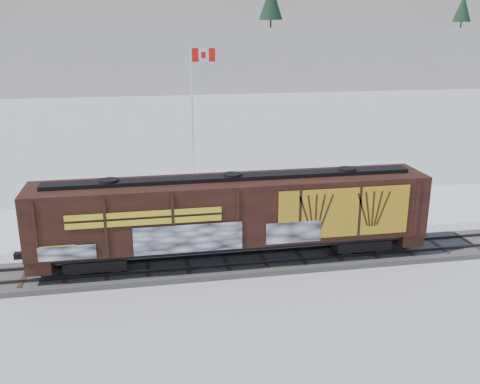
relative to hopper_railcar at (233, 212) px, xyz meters
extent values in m
plane|color=white|center=(1.61, 0.01, -2.92)|extent=(500.00, 500.00, 0.00)
cube|color=#59544C|center=(1.61, 0.01, -2.78)|extent=(50.00, 3.40, 0.28)
cube|color=#33302D|center=(1.61, -0.71, -2.57)|extent=(50.00, 0.10, 0.15)
cube|color=#33302D|center=(1.61, 0.73, -2.57)|extent=(50.00, 0.10, 0.15)
cube|color=white|center=(1.61, 7.51, -2.91)|extent=(40.00, 8.00, 0.03)
cube|color=white|center=(1.61, 95.01, 3.08)|extent=(360.00, 40.00, 12.00)
cube|color=white|center=(1.61, 125.01, 9.08)|extent=(360.00, 40.00, 24.00)
cube|color=white|center=(1.61, 160.01, 14.58)|extent=(360.00, 50.00, 35.00)
cone|color=black|center=(23.61, 90.01, 14.39)|extent=(5.04, 5.04, 7.38)
cone|color=black|center=(71.61, 96.01, 13.50)|extent=(4.20, 4.20, 6.15)
cube|color=black|center=(-6.91, 0.01, -2.04)|extent=(3.00, 2.00, 0.90)
cube|color=black|center=(6.90, 0.01, -2.04)|extent=(3.00, 2.00, 0.90)
cylinder|color=black|center=(-7.86, -0.77, -2.04)|extent=(0.90, 0.12, 0.90)
cube|color=black|center=(-0.01, 0.01, -1.52)|extent=(20.07, 2.40, 0.25)
cube|color=#34160E|center=(-0.01, 0.01, 0.18)|extent=(20.07, 3.00, 3.15)
cube|color=black|center=(-0.01, 0.01, 1.86)|extent=(18.47, 0.90, 0.20)
cube|color=#BE8F17|center=(5.41, -1.53, 0.18)|extent=(6.82, 0.03, 2.55)
cube|color=gold|center=(-4.42, -1.53, 0.53)|extent=(7.23, 0.02, 0.70)
cube|color=white|center=(-2.41, -1.54, -0.64)|extent=(5.22, 0.03, 1.40)
cylinder|color=silver|center=(-0.49, 15.52, -2.82)|extent=(0.90, 0.90, 0.20)
cylinder|color=silver|center=(-0.49, 15.52, 2.43)|extent=(0.14, 0.14, 10.71)
cube|color=red|center=(-0.14, 15.52, 7.08)|extent=(0.50, 0.07, 1.00)
cube|color=white|center=(0.46, 15.52, 7.08)|extent=(0.70, 0.09, 1.00)
cube|color=red|center=(1.11, 15.52, 7.08)|extent=(0.50, 0.07, 1.00)
imported|color=#A1A3A8|center=(-7.79, 6.52, -2.11)|extent=(4.64, 1.93, 1.57)
imported|color=white|center=(-1.71, 7.09, -2.17)|extent=(4.64, 3.02, 1.44)
imported|color=black|center=(8.16, 7.45, -2.10)|extent=(5.87, 3.69, 1.59)
camera|label=1|loc=(-4.31, -25.36, 8.99)|focal=40.00mm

